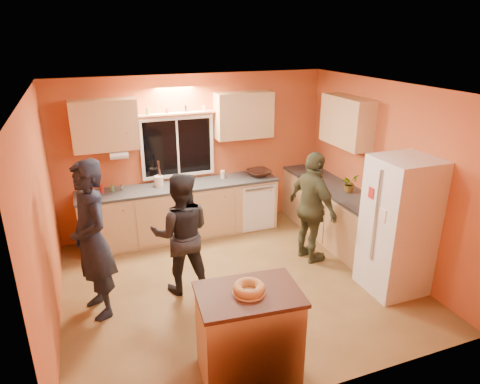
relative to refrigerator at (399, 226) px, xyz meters
name	(u,v)px	position (x,y,z in m)	size (l,w,h in m)	color
ground	(238,283)	(-1.89, 0.80, -0.90)	(4.50, 4.50, 0.00)	brown
room_shell	(235,161)	(-1.77, 1.21, 0.72)	(4.54, 4.04, 2.61)	#B74F2F
back_counter	(203,207)	(-1.88, 2.50, -0.45)	(4.23, 0.62, 0.90)	tan
right_counter	(342,218)	(0.06, 1.30, -0.45)	(0.62, 1.84, 0.90)	tan
refrigerator	(399,226)	(0.00, 0.00, 0.00)	(0.72, 0.70, 1.80)	silver
island	(249,333)	(-2.35, -0.74, -0.42)	(1.03, 0.75, 0.94)	tan
bundt_pastry	(249,288)	(-2.35, -0.74, 0.09)	(0.31, 0.31, 0.09)	tan
person_left	(92,241)	(-3.67, 0.84, 0.06)	(0.70, 0.46, 1.93)	black
person_center	(181,234)	(-2.60, 0.95, -0.09)	(0.79, 0.61, 1.62)	black
person_right	(312,208)	(-0.64, 1.05, -0.07)	(0.97, 0.41, 1.66)	#3A3D27
mixing_bowl	(259,173)	(-0.87, 2.48, 0.05)	(0.39, 0.39, 0.10)	black
utensil_crock	(159,181)	(-2.57, 2.56, 0.09)	(0.14, 0.14, 0.17)	beige
potted_plant	(349,183)	(0.12, 1.27, 0.14)	(0.25, 0.22, 0.28)	gray
red_box	(316,176)	(-0.01, 2.05, 0.04)	(0.16, 0.12, 0.07)	#B2211B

